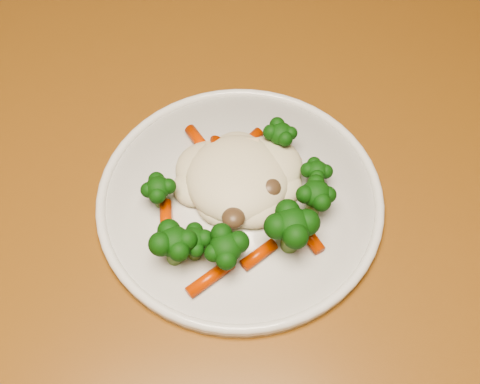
% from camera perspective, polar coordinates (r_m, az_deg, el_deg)
% --- Properties ---
extents(dining_table, '(1.29, 0.95, 0.75)m').
position_cam_1_polar(dining_table, '(0.71, 2.26, -4.60)').
color(dining_table, brown).
rests_on(dining_table, ground).
extents(plate, '(0.29, 0.29, 0.01)m').
position_cam_1_polar(plate, '(0.62, 0.00, -0.72)').
color(plate, white).
rests_on(plate, dining_table).
extents(meal, '(0.20, 0.20, 0.05)m').
position_cam_1_polar(meal, '(0.59, 0.23, -0.19)').
color(meal, beige).
rests_on(meal, plate).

